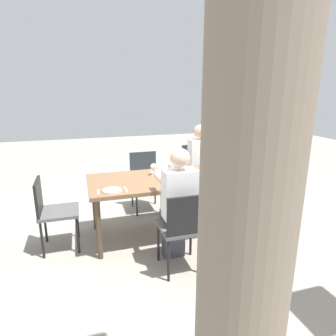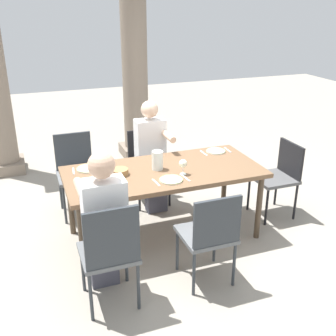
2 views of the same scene
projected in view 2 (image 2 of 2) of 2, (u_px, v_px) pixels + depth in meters
ground_plane at (164, 235)px, 4.38m from camera, size 16.00×16.00×0.00m
dining_table at (164, 176)px, 4.11m from camera, size 1.97×0.92×0.76m
chair_west_north at (76, 168)px, 4.69m from camera, size 0.44×0.44×0.93m
chair_west_south at (110, 250)px, 3.16m from camera, size 0.44×0.44×0.96m
chair_mid_north at (147, 160)px, 4.97m from camera, size 0.44×0.44×0.88m
chair_mid_south at (210, 233)px, 3.45m from camera, size 0.44×0.44×0.89m
chair_head_east at (280, 173)px, 4.63m from camera, size 0.44×0.44×0.86m
diner_woman_green at (103, 221)px, 3.25m from camera, size 0.35×0.49×1.31m
diner_man_white at (152, 153)px, 4.74m from camera, size 0.34×0.49×1.29m
stone_column_centre at (135, 61)px, 6.08m from camera, size 0.50×0.50×3.02m
plate_0 at (89, 168)px, 4.10m from camera, size 0.24×0.24×0.02m
fork_0 at (74, 171)px, 4.06m from camera, size 0.03×0.17×0.01m
spoon_0 at (103, 167)px, 4.15m from camera, size 0.03×0.17×0.01m
plate_1 at (171, 180)px, 3.85m from camera, size 0.23×0.23×0.02m
wine_glass_1 at (183, 164)px, 3.95m from camera, size 0.08×0.08×0.15m
fork_1 at (156, 182)px, 3.80m from camera, size 0.03×0.17×0.01m
spoon_1 at (186, 178)px, 3.90m from camera, size 0.03×0.17×0.01m
plate_2 at (216, 151)px, 4.57m from camera, size 0.22×0.22×0.02m
fork_2 at (204, 153)px, 4.53m from camera, size 0.02×0.17×0.01m
spoon_2 at (228, 150)px, 4.62m from camera, size 0.03×0.17×0.01m
water_pitcher at (157, 161)px, 4.08m from camera, size 0.11×0.11×0.19m
bread_basket at (120, 172)px, 3.97m from camera, size 0.17×0.17×0.06m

